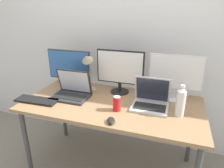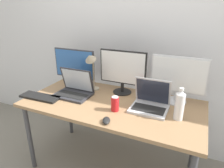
% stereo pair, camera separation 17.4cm
% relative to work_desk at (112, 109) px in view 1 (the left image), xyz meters
% --- Properties ---
extents(ground_plane, '(16.00, 16.00, 0.00)m').
position_rel_work_desk_xyz_m(ground_plane, '(0.00, 0.00, -0.68)').
color(ground_plane, gray).
extents(wall_back, '(7.00, 0.08, 2.60)m').
position_rel_work_desk_xyz_m(wall_back, '(0.00, 0.59, 0.62)').
color(wall_back, silver).
rests_on(wall_back, ground).
extents(work_desk, '(1.59, 0.78, 0.74)m').
position_rel_work_desk_xyz_m(work_desk, '(0.00, 0.00, 0.00)').
color(work_desk, '#424247').
rests_on(work_desk, ground).
extents(monitor_left, '(0.48, 0.21, 0.39)m').
position_rel_work_desk_xyz_m(monitor_left, '(-0.55, 0.24, 0.27)').
color(monitor_left, '#38383D').
rests_on(monitor_left, work_desk).
extents(monitor_center, '(0.47, 0.18, 0.43)m').
position_rel_work_desk_xyz_m(monitor_center, '(-0.00, 0.25, 0.30)').
color(monitor_center, black).
rests_on(monitor_center, work_desk).
extents(monitor_right, '(0.48, 0.19, 0.42)m').
position_rel_work_desk_xyz_m(monitor_right, '(0.52, 0.25, 0.29)').
color(monitor_right, silver).
rests_on(monitor_right, work_desk).
extents(laptop_silver, '(0.34, 0.25, 0.26)m').
position_rel_work_desk_xyz_m(laptop_silver, '(-0.40, 0.00, 0.12)').
color(laptop_silver, '#2D2D33').
rests_on(laptop_silver, work_desk).
extents(laptop_secondary, '(0.30, 0.25, 0.26)m').
position_rel_work_desk_xyz_m(laptop_secondary, '(0.34, 0.03, 0.12)').
color(laptop_secondary, silver).
rests_on(laptop_secondary, work_desk).
extents(keyboard_main, '(0.40, 0.15, 0.02)m').
position_rel_work_desk_xyz_m(keyboard_main, '(-0.66, -0.19, 0.07)').
color(keyboard_main, black).
rests_on(keyboard_main, work_desk).
extents(mouse_by_keyboard, '(0.09, 0.11, 0.03)m').
position_rel_work_desk_xyz_m(mouse_by_keyboard, '(0.10, -0.32, 0.08)').
color(mouse_by_keyboard, black).
rests_on(mouse_by_keyboard, work_desk).
extents(water_bottle, '(0.07, 0.07, 0.26)m').
position_rel_work_desk_xyz_m(water_bottle, '(0.58, -0.04, 0.18)').
color(water_bottle, silver).
rests_on(water_bottle, work_desk).
extents(soda_can_near_keyboard, '(0.07, 0.07, 0.13)m').
position_rel_work_desk_xyz_m(soda_can_near_keyboard, '(0.08, -0.12, 0.13)').
color(soda_can_near_keyboard, red).
rests_on(soda_can_near_keyboard, work_desk).
extents(desk_lamp, '(0.11, 0.18, 0.41)m').
position_rel_work_desk_xyz_m(desk_lamp, '(-0.30, 0.16, 0.34)').
color(desk_lamp, tan).
rests_on(desk_lamp, work_desk).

